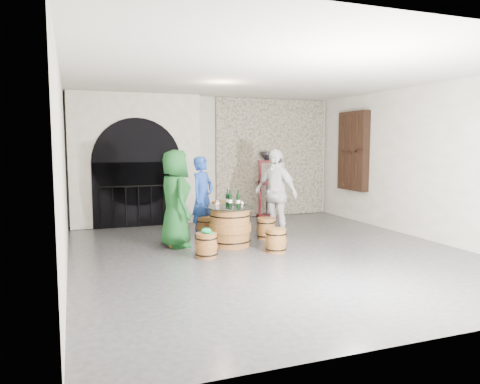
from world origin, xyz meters
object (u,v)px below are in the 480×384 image
object	(u,v)px
barrel_stool_left	(178,236)
barrel_stool_right	(266,228)
barrel_table	(230,226)
person_green	(175,199)
wine_bottle_center	(238,200)
barrel_stool_near_left	(206,245)
side_barrel	(220,214)
wine_bottle_right	(227,199)
person_blue	(203,197)
corking_press	(267,180)
barrel_stool_far	(205,227)
person_white	(275,193)
barrel_stool_near_right	(276,240)
wine_bottle_left	(230,200)

from	to	relation	value
barrel_stool_left	barrel_stool_right	bearing A→B (deg)	2.87
barrel_table	person_green	world-z (taller)	person_green
wine_bottle_center	barrel_table	bearing A→B (deg)	153.91
person_green	barrel_stool_near_left	bearing A→B (deg)	-168.21
person_green	side_barrel	distance (m)	2.38
wine_bottle_center	wine_bottle_right	size ratio (longest dim) A/B	1.00
person_blue	wine_bottle_right	bearing A→B (deg)	-111.80
barrel_table	person_blue	size ratio (longest dim) A/B	0.58
side_barrel	corking_press	size ratio (longest dim) A/B	0.34
wine_bottle_right	barrel_stool_far	bearing A→B (deg)	105.91
side_barrel	person_white	bearing A→B (deg)	-65.15
barrel_table	corking_press	xyz separation A→B (m)	(2.00, 2.76, 0.65)
barrel_stool_far	barrel_stool_near_left	distance (m)	1.78
barrel_stool_left	barrel_stool_far	size ratio (longest dim) A/B	1.00
barrel_stool_left	person_blue	size ratio (longest dim) A/B	0.25
person_blue	wine_bottle_center	distance (m)	1.22
wine_bottle_center	corking_press	distance (m)	3.39
barrel_stool_near_left	person_blue	xyz separation A→B (m)	(0.45, 1.82, 0.64)
barrel_stool_right	corking_press	xyz separation A→B (m)	(1.07, 2.39, 0.82)
barrel_stool_near_right	corking_press	bearing A→B (deg)	68.77
wine_bottle_left	barrel_stool_near_left	bearing A→B (deg)	-133.07
barrel_stool_near_left	barrel_stool_right	bearing A→B (deg)	34.16
barrel_stool_near_right	person_blue	xyz separation A→B (m)	(-0.86, 1.88, 0.64)
barrel_stool_left	corking_press	distance (m)	3.95
barrel_stool_left	barrel_stool_near_left	world-z (taller)	same
person_white	wine_bottle_left	distance (m)	1.26
barrel_stool_far	person_blue	xyz separation A→B (m)	(-0.02, 0.11, 0.64)
barrel_table	barrel_stool_near_right	world-z (taller)	barrel_table
wine_bottle_center	wine_bottle_right	bearing A→B (deg)	117.87
person_white	corking_press	size ratio (longest dim) A/B	1.06
barrel_table	barrel_stool_far	xyz separation A→B (m)	(-0.22, 0.98, -0.17)
barrel_stool_left	side_barrel	bearing A→B (deg)	50.99
barrel_stool_near_left	person_white	distance (m)	2.35
barrel_stool_left	barrel_stool_far	distance (m)	1.03
person_green	barrel_stool_left	bearing A→B (deg)	-111.59
side_barrel	barrel_stool_near_left	bearing A→B (deg)	-112.68
barrel_stool_near_right	barrel_stool_near_left	world-z (taller)	same
person_white	wine_bottle_center	bearing A→B (deg)	-87.31
wine_bottle_right	barrel_stool_near_left	bearing A→B (deg)	-127.73
wine_bottle_left	wine_bottle_right	bearing A→B (deg)	92.26
barrel_stool_right	person_white	bearing A→B (deg)	21.94
barrel_stool_right	corking_press	bearing A→B (deg)	65.87
barrel_stool_far	side_barrel	distance (m)	1.27
barrel_stool_near_left	person_green	bearing A→B (deg)	107.17
barrel_stool_near_right	wine_bottle_center	xyz separation A→B (m)	(-0.48, 0.72, 0.69)
wine_bottle_center	wine_bottle_left	bearing A→B (deg)	141.35
corking_press	barrel_stool_near_left	bearing A→B (deg)	-116.39
barrel_stool_left	corking_press	world-z (taller)	corking_press
barrel_stool_left	person_white	world-z (taller)	person_white
barrel_stool_left	person_blue	xyz separation A→B (m)	(0.72, 0.81, 0.64)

